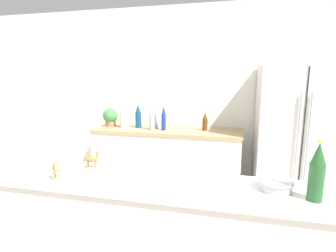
{
  "coord_description": "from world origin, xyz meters",
  "views": [
    {
      "loc": [
        0.51,
        -0.95,
        1.6
      ],
      "look_at": [
        -0.07,
        1.46,
        1.13
      ],
      "focal_mm": 28.0,
      "sensor_mm": 36.0,
      "label": 1
    }
  ],
  "objects_px": {
    "potted_plant": "(110,117)",
    "camel_figurine_second": "(56,167)",
    "paper_towel_roll": "(124,119)",
    "fruit_bowl": "(276,185)",
    "back_bottle_1": "(138,116)",
    "refrigerator": "(295,139)",
    "back_bottle_4": "(157,119)",
    "wine_bottle": "(317,173)",
    "back_bottle_2": "(164,118)",
    "back_bottle_3": "(152,118)",
    "camel_figurine": "(92,158)",
    "back_bottle_0": "(205,122)"
  },
  "relations": [
    {
      "from": "back_bottle_0",
      "to": "back_bottle_2",
      "type": "height_order",
      "value": "back_bottle_2"
    },
    {
      "from": "paper_towel_roll",
      "to": "back_bottle_4",
      "type": "relative_size",
      "value": 0.92
    },
    {
      "from": "wine_bottle",
      "to": "back_bottle_0",
      "type": "bearing_deg",
      "value": 111.6
    },
    {
      "from": "paper_towel_roll",
      "to": "back_bottle_0",
      "type": "xyz_separation_m",
      "value": [
        1.1,
        0.06,
        -0.01
      ]
    },
    {
      "from": "potted_plant",
      "to": "camel_figurine_second",
      "type": "height_order",
      "value": "potted_plant"
    },
    {
      "from": "back_bottle_4",
      "to": "back_bottle_1",
      "type": "bearing_deg",
      "value": -174.07
    },
    {
      "from": "potted_plant",
      "to": "camel_figurine",
      "type": "relative_size",
      "value": 1.99
    },
    {
      "from": "back_bottle_0",
      "to": "wine_bottle",
      "type": "relative_size",
      "value": 0.74
    },
    {
      "from": "potted_plant",
      "to": "back_bottle_2",
      "type": "bearing_deg",
      "value": -7.89
    },
    {
      "from": "back_bottle_4",
      "to": "fruit_bowl",
      "type": "distance_m",
      "value": 2.24
    },
    {
      "from": "back_bottle_0",
      "to": "back_bottle_2",
      "type": "bearing_deg",
      "value": -168.59
    },
    {
      "from": "refrigerator",
      "to": "fruit_bowl",
      "type": "height_order",
      "value": "refrigerator"
    },
    {
      "from": "fruit_bowl",
      "to": "camel_figurine_second",
      "type": "xyz_separation_m",
      "value": [
        -1.33,
        -0.15,
        0.05
      ]
    },
    {
      "from": "camel_figurine",
      "to": "paper_towel_roll",
      "type": "bearing_deg",
      "value": 105.5
    },
    {
      "from": "refrigerator",
      "to": "paper_towel_roll",
      "type": "height_order",
      "value": "refrigerator"
    },
    {
      "from": "back_bottle_0",
      "to": "back_bottle_3",
      "type": "xyz_separation_m",
      "value": [
        -0.68,
        -0.12,
        0.04
      ]
    },
    {
      "from": "potted_plant",
      "to": "paper_towel_roll",
      "type": "distance_m",
      "value": 0.25
    },
    {
      "from": "fruit_bowl",
      "to": "camel_figurine_second",
      "type": "relative_size",
      "value": 1.45
    },
    {
      "from": "potted_plant",
      "to": "paper_towel_roll",
      "type": "bearing_deg",
      "value": -15.46
    },
    {
      "from": "back_bottle_1",
      "to": "paper_towel_roll",
      "type": "bearing_deg",
      "value": -166.12
    },
    {
      "from": "back_bottle_3",
      "to": "back_bottle_4",
      "type": "bearing_deg",
      "value": 77.94
    },
    {
      "from": "fruit_bowl",
      "to": "wine_bottle",
      "type": "bearing_deg",
      "value": -26.94
    },
    {
      "from": "back_bottle_2",
      "to": "camel_figurine_second",
      "type": "bearing_deg",
      "value": -96.49
    },
    {
      "from": "back_bottle_1",
      "to": "potted_plant",
      "type": "bearing_deg",
      "value": 177.28
    },
    {
      "from": "fruit_bowl",
      "to": "camel_figurine",
      "type": "bearing_deg",
      "value": 176.02
    },
    {
      "from": "back_bottle_2",
      "to": "potted_plant",
      "type": "bearing_deg",
      "value": 172.11
    },
    {
      "from": "fruit_bowl",
      "to": "camel_figurine_second",
      "type": "bearing_deg",
      "value": -173.46
    },
    {
      "from": "back_bottle_1",
      "to": "back_bottle_4",
      "type": "bearing_deg",
      "value": 5.93
    },
    {
      "from": "potted_plant",
      "to": "paper_towel_roll",
      "type": "height_order",
      "value": "potted_plant"
    },
    {
      "from": "paper_towel_roll",
      "to": "camel_figurine",
      "type": "bearing_deg",
      "value": -74.5
    },
    {
      "from": "paper_towel_roll",
      "to": "back_bottle_2",
      "type": "distance_m",
      "value": 0.57
    },
    {
      "from": "back_bottle_4",
      "to": "fruit_bowl",
      "type": "xyz_separation_m",
      "value": [
        1.25,
        -1.86,
        -0.05
      ]
    },
    {
      "from": "back_bottle_4",
      "to": "back_bottle_2",
      "type": "bearing_deg",
      "value": -42.67
    },
    {
      "from": "back_bottle_2",
      "to": "back_bottle_3",
      "type": "distance_m",
      "value": 0.16
    },
    {
      "from": "paper_towel_roll",
      "to": "camel_figurine",
      "type": "relative_size",
      "value": 1.89
    },
    {
      "from": "back_bottle_2",
      "to": "paper_towel_roll",
      "type": "bearing_deg",
      "value": 175.4
    },
    {
      "from": "back_bottle_1",
      "to": "wine_bottle",
      "type": "bearing_deg",
      "value": -48.89
    },
    {
      "from": "refrigerator",
      "to": "back_bottle_4",
      "type": "relative_size",
      "value": 6.65
    },
    {
      "from": "refrigerator",
      "to": "back_bottle_0",
      "type": "distance_m",
      "value": 1.08
    },
    {
      "from": "back_bottle_2",
      "to": "back_bottle_4",
      "type": "relative_size",
      "value": 1.23
    },
    {
      "from": "refrigerator",
      "to": "camel_figurine",
      "type": "bearing_deg",
      "value": -135.27
    },
    {
      "from": "wine_bottle",
      "to": "potted_plant",
      "type": "bearing_deg",
      "value": 137.31
    },
    {
      "from": "refrigerator",
      "to": "back_bottle_4",
      "type": "xyz_separation_m",
      "value": [
        -1.73,
        0.09,
        0.17
      ]
    },
    {
      "from": "wine_bottle",
      "to": "camel_figurine",
      "type": "xyz_separation_m",
      "value": [
        -1.39,
        0.18,
        -0.08
      ]
    },
    {
      "from": "potted_plant",
      "to": "fruit_bowl",
      "type": "relative_size",
      "value": 1.29
    },
    {
      "from": "camel_figurine_second",
      "to": "wine_bottle",
      "type": "bearing_deg",
      "value": 2.36
    },
    {
      "from": "back_bottle_1",
      "to": "back_bottle_2",
      "type": "height_order",
      "value": "back_bottle_1"
    },
    {
      "from": "back_bottle_3",
      "to": "camel_figurine",
      "type": "relative_size",
      "value": 2.53
    },
    {
      "from": "back_bottle_0",
      "to": "camel_figurine_second",
      "type": "relative_size",
      "value": 1.76
    },
    {
      "from": "camel_figurine",
      "to": "fruit_bowl",
      "type": "bearing_deg",
      "value": -3.98
    }
  ]
}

